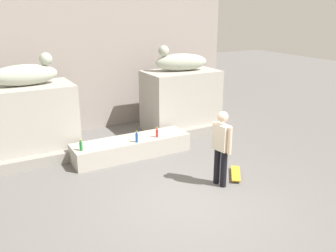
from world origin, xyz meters
name	(u,v)px	position (x,y,z in m)	size (l,w,h in m)	color
ground_plane	(187,202)	(0.00, 0.00, 0.00)	(40.00, 40.00, 0.00)	#605E5B
facade_wall	(90,31)	(0.00, 5.66, 3.00)	(9.14, 0.60, 6.00)	gray
pedestal_left	(30,122)	(-2.24, 3.98, 0.93)	(2.23, 1.36, 1.86)	#A39E93
pedestal_right	(181,101)	(2.24, 3.98, 0.93)	(2.23, 1.36, 1.86)	#A39E93
statue_reclining_left	(26,74)	(-2.21, 3.98, 2.15)	(1.61, 0.59, 0.78)	#AAB19E
statue_reclining_right	(180,61)	(2.21, 3.99, 2.15)	(1.69, 0.93, 0.78)	#AAB19E
ledge_block	(131,147)	(0.00, 2.73, 0.23)	(3.08, 0.84, 0.46)	#A39E93
skater	(221,145)	(1.03, 0.28, 0.92)	(0.25, 0.54, 1.67)	black
skateboard	(236,174)	(1.60, 0.43, 0.06)	(0.65, 0.76, 0.08)	gold
bottle_green	(81,146)	(-1.36, 2.57, 0.58)	(0.07, 0.07, 0.28)	#1E722D
bottle_blue	(137,137)	(0.03, 2.44, 0.59)	(0.06, 0.06, 0.30)	#194C99
bottle_red	(157,133)	(0.64, 2.52, 0.58)	(0.06, 0.06, 0.27)	red
stair_step	(124,144)	(0.00, 3.28, 0.14)	(6.72, 0.50, 0.28)	gray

